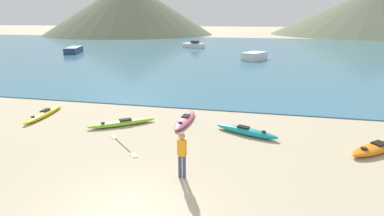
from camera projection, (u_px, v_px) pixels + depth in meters
name	position (u px, v px, depth m)	size (l,w,h in m)	color
ground_plane	(123.00, 216.00, 8.43)	(400.00, 400.00, 0.00)	tan
bay_water	(237.00, 51.00, 50.96)	(160.00, 70.00, 0.06)	teal
far_hill_left	(129.00, 8.00, 99.63)	(55.79, 55.79, 17.28)	#5B664C
far_hill_midleft	(374.00, 11.00, 97.34)	(64.72, 64.72, 15.24)	#5B664C
kayak_on_sand_0	(44.00, 114.00, 16.96)	(0.90, 3.55, 0.33)	yellow
kayak_on_sand_1	(122.00, 123.00, 15.50)	(3.16, 2.51, 0.32)	#8CCC2D
kayak_on_sand_2	(376.00, 148.00, 12.47)	(2.88, 2.63, 0.36)	orange
kayak_on_sand_3	(246.00, 131.00, 14.27)	(3.14, 1.73, 0.39)	teal
kayak_on_sand_4	(185.00, 120.00, 15.96)	(0.78, 3.25, 0.34)	#E5668C
person_near_foreground	(182.00, 152.00, 10.19)	(0.34, 0.23, 1.67)	#384260
moored_boat_1	(74.00, 50.00, 47.33)	(3.41, 5.38, 0.91)	navy
moored_boat_2	(193.00, 45.00, 55.59)	(4.41, 2.88, 1.36)	white
moored_boat_3	(254.00, 56.00, 39.37)	(3.45, 4.11, 1.00)	white
loose_paddle	(123.00, 145.00, 13.06)	(2.13, 2.05, 0.03)	black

